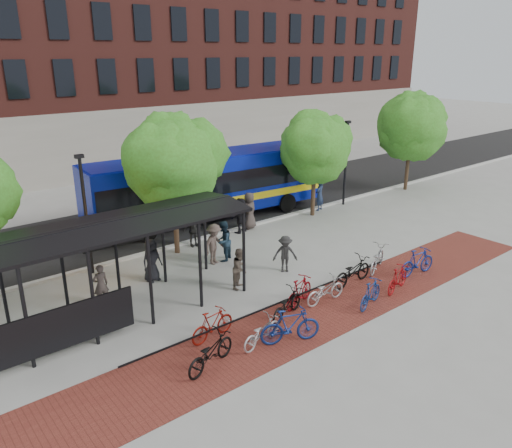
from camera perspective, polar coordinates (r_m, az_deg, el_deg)
ground at (r=22.97m, az=1.73°, el=-3.89°), size 160.00×160.00×0.00m
asphalt_street at (r=29.11m, az=-8.60°, el=0.96°), size 160.00×8.00×0.01m
curb at (r=25.89m, az=-4.05°, el=-1.06°), size 160.00×0.25×0.12m
brick_strip at (r=18.48m, az=7.24°, el=-10.10°), size 24.00×3.00×0.01m
bike_rack_rail at (r=18.25m, az=2.28°, el=-10.37°), size 12.00×0.05×0.95m
building_brick at (r=48.28m, az=-10.07°, el=20.09°), size 55.00×14.00×20.00m
bus_shelter at (r=17.57m, az=-17.64°, el=-1.72°), size 10.60×3.07×3.60m
tree_b at (r=22.66m, az=-9.41°, el=7.37°), size 5.15×4.20×6.47m
tree_c at (r=28.20m, az=6.82°, el=8.95°), size 4.66×3.80×5.92m
tree_d at (r=35.10m, az=17.40°, el=10.91°), size 5.39×4.40×6.55m
lamp_post_left at (r=21.65m, az=-18.90°, el=1.34°), size 0.35×0.20×5.12m
lamp_post_right at (r=30.73m, az=10.22°, el=7.13°), size 0.35×0.20×5.12m
bus at (r=27.86m, az=-5.46°, el=4.79°), size 13.88×4.24×3.69m
bike_0 at (r=15.36m, az=-5.23°, el=-14.36°), size 2.13×1.26×1.06m
bike_1 at (r=16.69m, az=-5.00°, el=-11.37°), size 1.81×0.72×1.06m
bike_2 at (r=16.38m, az=0.64°, el=-12.22°), size 1.85×0.95×0.92m
bike_3 at (r=16.44m, az=3.93°, el=-11.55°), size 2.09×1.32×1.22m
bike_4 at (r=17.92m, az=3.55°, el=-9.14°), size 2.04×1.24×1.01m
bike_5 at (r=18.73m, az=4.98°, el=-7.68°), size 1.92×1.06×1.11m
bike_6 at (r=19.07m, az=7.91°, el=-7.52°), size 1.87×0.70×0.97m
bike_7 at (r=19.06m, az=12.96°, el=-7.75°), size 1.81×0.93×1.04m
bike_8 at (r=20.62m, az=10.98°, el=-5.33°), size 2.19×0.87×1.13m
bike_9 at (r=20.50m, az=15.89°, el=-6.03°), size 1.80×0.85×1.04m
bike_10 at (r=22.13m, az=13.65°, el=-3.85°), size 2.18×1.50×1.08m
bike_11 at (r=22.12m, az=17.96°, el=-4.15°), size 2.02×0.78×1.18m
pedestrian_0 at (r=20.87m, az=-11.84°, el=-4.06°), size 0.96×0.71×1.82m
pedestrian_1 at (r=19.46m, az=-17.32°, el=-6.66°), size 0.59×0.40×1.60m
pedestrian_2 at (r=22.41m, az=-3.75°, el=-1.95°), size 1.14×1.08×1.86m
pedestrian_3 at (r=22.10m, az=-4.80°, el=-2.30°), size 1.35×1.03×1.86m
pedestrian_4 at (r=24.24m, az=-7.22°, el=-0.66°), size 1.03×0.56×1.67m
pedestrian_5 at (r=25.88m, az=-1.75°, el=1.01°), size 1.80×0.85×1.87m
pedestrian_6 at (r=26.42m, az=-0.76°, el=1.53°), size 1.08×0.83×1.98m
pedestrian_7 at (r=29.78m, az=7.28°, el=3.30°), size 0.78×0.63×1.86m
pedestrian_8 at (r=19.89m, az=-1.81°, el=-5.07°), size 1.01×0.95×1.66m
pedestrian_9 at (r=21.31m, az=3.35°, el=-3.44°), size 1.20×1.11×1.62m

